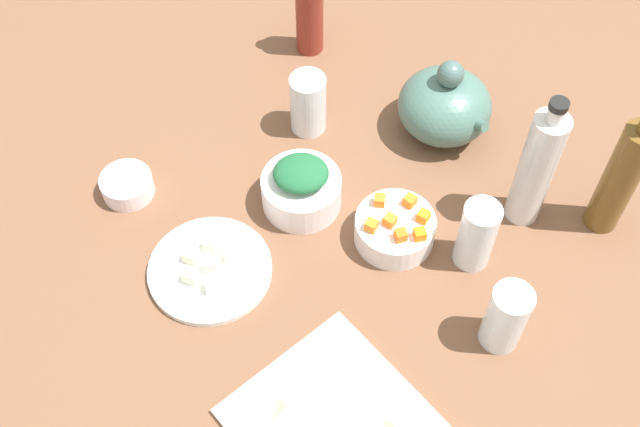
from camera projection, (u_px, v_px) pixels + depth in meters
tabletop at (320, 235)px, 135.00cm from camera, size 190.00×190.00×3.00cm
plate_tofu at (210, 270)px, 128.58cm from camera, size 20.30×20.30×1.20cm
bowl_greens at (301, 191)px, 134.58cm from camera, size 13.66×13.66×6.35cm
bowl_carrots at (395, 229)px, 130.88cm from camera, size 13.41×13.41×5.01cm
bowl_small_side at (127, 185)px, 136.92cm from camera, size 9.06×9.06×3.81cm
teapot at (445, 105)px, 141.81cm from camera, size 18.34×16.91×16.44cm
bottle_0 at (622, 177)px, 124.99cm from camera, size 5.65×5.65×28.49cm
bottle_1 at (536, 168)px, 126.00cm from camera, size 5.89×5.89×27.41cm
bottle_2 at (310, 15)px, 152.72cm from camera, size 5.39×5.39×20.40cm
drinking_glass_0 at (506, 317)px, 117.01cm from camera, size 6.21×6.21×12.90cm
drinking_glass_1 at (477, 235)px, 125.23cm from camera, size 6.08×6.08×13.38cm
drinking_glass_2 at (308, 104)px, 142.45cm from camera, size 6.60×6.60×12.05cm
carrot_cube_0 at (390, 221)px, 127.76cm from camera, size 2.18×2.18×1.80cm
carrot_cube_1 at (380, 200)px, 130.10cm from camera, size 2.54×2.54×1.80cm
carrot_cube_2 at (410, 201)px, 130.04cm from camera, size 2.08×2.08×1.80cm
carrot_cube_3 at (401, 235)px, 126.11cm from camera, size 2.35×2.35×1.80cm
carrot_cube_4 at (420, 234)px, 126.23cm from camera, size 2.43×2.43×1.80cm
carrot_cube_5 at (371, 225)px, 127.20cm from camera, size 2.36×2.36×1.80cm
carrot_cube_6 at (424, 216)px, 128.26cm from camera, size 2.25×2.25×1.80cm
chopped_greens_mound at (301, 173)px, 130.46cm from camera, size 12.37×12.52×3.73cm
tofu_cube_0 at (232, 255)px, 128.21cm from camera, size 3.04×3.04×2.20cm
tofu_cube_1 at (212, 285)px, 124.98cm from camera, size 2.85×2.85×2.20cm
tofu_cube_2 at (210, 265)px, 127.14cm from camera, size 3.10×3.10×2.20cm
tofu_cube_3 at (191, 256)px, 128.15cm from camera, size 2.96×2.96×2.20cm
tofu_cube_4 at (210, 244)px, 129.42cm from camera, size 3.07×3.07×2.20cm
tofu_cube_5 at (191, 276)px, 125.98cm from camera, size 3.04×3.04×2.20cm
dumpling_2 at (288, 409)px, 113.12cm from camera, size 4.39×4.67×2.72cm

